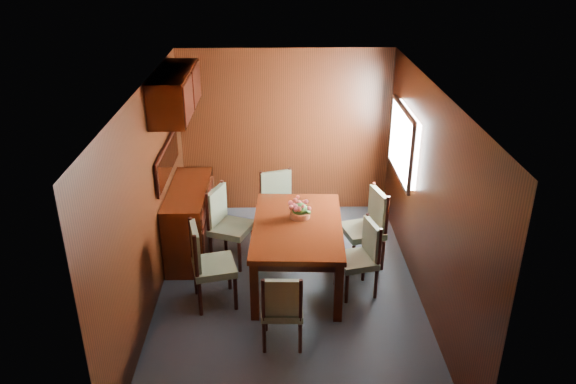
{
  "coord_description": "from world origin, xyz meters",
  "views": [
    {
      "loc": [
        -0.12,
        -5.41,
        3.81
      ],
      "look_at": [
        0.0,
        0.54,
        1.05
      ],
      "focal_mm": 35.0,
      "sensor_mm": 36.0,
      "label": 1
    }
  ],
  "objects_px": {
    "chair_head": "(282,306)",
    "flower_centerpiece": "(300,208)",
    "sideboard": "(190,220)",
    "chair_right_near": "(362,253)",
    "chair_left_near": "(207,261)",
    "dining_table": "(297,232)"
  },
  "relations": [
    {
      "from": "chair_left_near",
      "to": "chair_head",
      "type": "relative_size",
      "value": 1.15
    },
    {
      "from": "dining_table",
      "to": "chair_head",
      "type": "height_order",
      "value": "chair_head"
    },
    {
      "from": "chair_head",
      "to": "flower_centerpiece",
      "type": "xyz_separation_m",
      "value": [
        0.23,
        1.35,
        0.41
      ]
    },
    {
      "from": "chair_right_near",
      "to": "flower_centerpiece",
      "type": "xyz_separation_m",
      "value": [
        -0.7,
        0.4,
        0.39
      ]
    },
    {
      "from": "chair_right_near",
      "to": "chair_left_near",
      "type": "bearing_deg",
      "value": 82.67
    },
    {
      "from": "chair_left_near",
      "to": "chair_right_near",
      "type": "distance_m",
      "value": 1.75
    },
    {
      "from": "chair_right_near",
      "to": "flower_centerpiece",
      "type": "height_order",
      "value": "flower_centerpiece"
    },
    {
      "from": "sideboard",
      "to": "chair_head",
      "type": "xyz_separation_m",
      "value": [
        1.16,
        -1.9,
        0.03
      ]
    },
    {
      "from": "flower_centerpiece",
      "to": "chair_right_near",
      "type": "bearing_deg",
      "value": -29.61
    },
    {
      "from": "flower_centerpiece",
      "to": "sideboard",
      "type": "bearing_deg",
      "value": 158.32
    },
    {
      "from": "sideboard",
      "to": "dining_table",
      "type": "distance_m",
      "value": 1.55
    },
    {
      "from": "flower_centerpiece",
      "to": "chair_head",
      "type": "bearing_deg",
      "value": -99.5
    },
    {
      "from": "sideboard",
      "to": "dining_table",
      "type": "relative_size",
      "value": 0.83
    },
    {
      "from": "dining_table",
      "to": "flower_centerpiece",
      "type": "height_order",
      "value": "flower_centerpiece"
    },
    {
      "from": "chair_head",
      "to": "sideboard",
      "type": "bearing_deg",
      "value": 123.36
    },
    {
      "from": "sideboard",
      "to": "chair_head",
      "type": "bearing_deg",
      "value": -58.47
    },
    {
      "from": "chair_left_near",
      "to": "flower_centerpiece",
      "type": "bearing_deg",
      "value": 106.07
    },
    {
      "from": "flower_centerpiece",
      "to": "dining_table",
      "type": "bearing_deg",
      "value": -101.67
    },
    {
      "from": "sideboard",
      "to": "chair_right_near",
      "type": "xyz_separation_m",
      "value": [
        2.09,
        -0.95,
        0.05
      ]
    },
    {
      "from": "chair_left_near",
      "to": "chair_head",
      "type": "distance_m",
      "value": 1.11
    },
    {
      "from": "dining_table",
      "to": "chair_head",
      "type": "relative_size",
      "value": 1.94
    },
    {
      "from": "chair_head",
      "to": "chair_left_near",
      "type": "bearing_deg",
      "value": 139.43
    }
  ]
}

